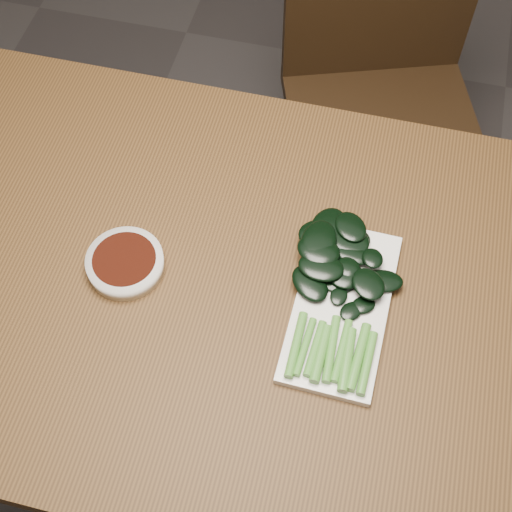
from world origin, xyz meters
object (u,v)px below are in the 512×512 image
chair_far (382,92)px  serving_plate (341,307)px  sauce_bowl (125,263)px  gai_lan (335,275)px  table (243,303)px

chair_far → serving_plate: chair_far is taller
chair_far → serving_plate: (0.00, -0.73, 0.27)m
sauce_bowl → gai_lan: (0.33, 0.05, 0.01)m
chair_far → sauce_bowl: 0.86m
serving_plate → table: bearing=176.8°
chair_far → table: bearing=-121.7°
gai_lan → table: bearing=-166.6°
chair_far → gai_lan: bearing=-110.8°
table → sauce_bowl: (-0.19, -0.02, 0.09)m
table → serving_plate: serving_plate is taller
sauce_bowl → gai_lan: 0.33m
sauce_bowl → gai_lan: gai_lan is taller
sauce_bowl → gai_lan: size_ratio=0.39×
chair_far → gai_lan: chair_far is taller
serving_plate → gai_lan: (-0.02, 0.04, 0.02)m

